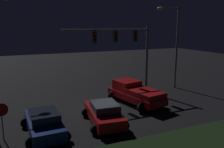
# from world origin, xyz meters

# --- Properties ---
(ground_plane) EXTENTS (80.00, 80.00, 0.00)m
(ground_plane) POSITION_xyz_m (0.00, 0.00, 0.00)
(ground_plane) COLOR black
(pickup_truck) EXTENTS (3.58, 5.69, 1.80)m
(pickup_truck) POSITION_xyz_m (2.94, 0.34, 1.00)
(pickup_truck) COLOR maroon
(pickup_truck) RESTS_ON ground_plane
(car_sedan) EXTENTS (2.81, 4.58, 1.51)m
(car_sedan) POSITION_xyz_m (-1.00, -2.57, 0.74)
(car_sedan) COLOR maroon
(car_sedan) RESTS_ON ground_plane
(car_sedan_far) EXTENTS (2.56, 4.45, 1.51)m
(car_sedan_far) POSITION_xyz_m (-4.90, -2.63, 0.74)
(car_sedan_far) COLOR navy
(car_sedan_far) RESTS_ON ground_plane
(traffic_signal_gantry) EXTENTS (8.32, 0.56, 6.50)m
(traffic_signal_gantry) POSITION_xyz_m (3.30, 2.99, 4.90)
(traffic_signal_gantry) COLOR slate
(traffic_signal_gantry) RESTS_ON ground_plane
(street_lamp_right) EXTENTS (2.68, 0.44, 8.35)m
(street_lamp_right) POSITION_xyz_m (8.91, 3.18, 5.25)
(street_lamp_right) COLOR slate
(street_lamp_right) RESTS_ON ground_plane
(stop_sign) EXTENTS (0.76, 0.08, 2.23)m
(stop_sign) POSITION_xyz_m (-7.15, -2.45, 1.56)
(stop_sign) COLOR slate
(stop_sign) RESTS_ON ground_plane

